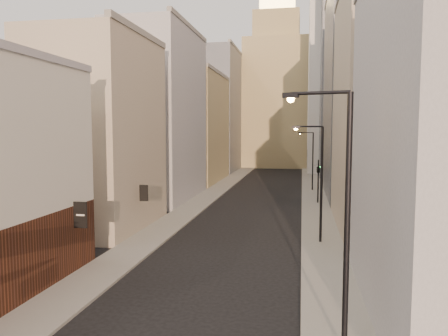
% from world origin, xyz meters
% --- Properties ---
extents(sidewalk_left, '(3.00, 140.00, 0.15)m').
position_xyz_m(sidewalk_left, '(-6.50, 55.00, 0.07)').
color(sidewalk_left, gray).
rests_on(sidewalk_left, ground).
extents(sidewalk_right, '(3.00, 140.00, 0.15)m').
position_xyz_m(sidewalk_right, '(6.50, 55.00, 0.07)').
color(sidewalk_right, gray).
rests_on(sidewalk_right, ground).
extents(left_bldg_beige, '(8.00, 12.00, 16.00)m').
position_xyz_m(left_bldg_beige, '(-12.00, 26.00, 8.00)').
color(left_bldg_beige, tan).
rests_on(left_bldg_beige, ground).
extents(left_bldg_grey, '(8.00, 16.00, 20.00)m').
position_xyz_m(left_bldg_grey, '(-12.00, 42.00, 10.00)').
color(left_bldg_grey, '#9A9A9F').
rests_on(left_bldg_grey, ground).
extents(left_bldg_tan, '(8.00, 18.00, 17.00)m').
position_xyz_m(left_bldg_tan, '(-12.00, 60.00, 8.50)').
color(left_bldg_tan, tan).
rests_on(left_bldg_tan, ground).
extents(left_bldg_wingrid, '(8.00, 20.00, 24.00)m').
position_xyz_m(left_bldg_wingrid, '(-12.00, 80.00, 12.00)').
color(left_bldg_wingrid, gray).
rests_on(left_bldg_wingrid, ground).
extents(right_bldg_beige, '(8.00, 16.00, 20.00)m').
position_xyz_m(right_bldg_beige, '(12.00, 30.00, 10.00)').
color(right_bldg_beige, tan).
rests_on(right_bldg_beige, ground).
extents(right_bldg_wingrid, '(8.00, 20.00, 26.00)m').
position_xyz_m(right_bldg_wingrid, '(12.00, 50.00, 13.00)').
color(right_bldg_wingrid, gray).
rests_on(right_bldg_wingrid, ground).
extents(highrise, '(21.00, 23.00, 51.20)m').
position_xyz_m(highrise, '(18.00, 78.00, 25.66)').
color(highrise, gray).
rests_on(highrise, ground).
extents(clock_tower, '(14.00, 14.00, 44.90)m').
position_xyz_m(clock_tower, '(-1.00, 92.00, 17.63)').
color(clock_tower, tan).
rests_on(clock_tower, ground).
extents(white_tower, '(8.00, 8.00, 41.50)m').
position_xyz_m(white_tower, '(10.00, 78.00, 18.61)').
color(white_tower, silver).
rests_on(white_tower, ground).
extents(streetlamp_near, '(2.53, 0.80, 9.79)m').
position_xyz_m(streetlamp_near, '(6.35, 7.71, 5.59)').
color(streetlamp_near, black).
rests_on(streetlamp_near, ground).
extents(streetlamp_mid, '(2.27, 0.36, 8.67)m').
position_xyz_m(streetlamp_mid, '(6.16, 23.90, 4.95)').
color(streetlamp_mid, black).
rests_on(streetlamp_mid, ground).
extents(streetlamp_far, '(2.09, 0.54, 8.03)m').
position_xyz_m(streetlamp_far, '(6.20, 51.95, 4.58)').
color(streetlamp_far, black).
rests_on(streetlamp_far, ground).
extents(traffic_light_right, '(0.79, 0.79, 5.00)m').
position_xyz_m(traffic_light_right, '(6.79, 41.48, 3.86)').
color(traffic_light_right, black).
rests_on(traffic_light_right, ground).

